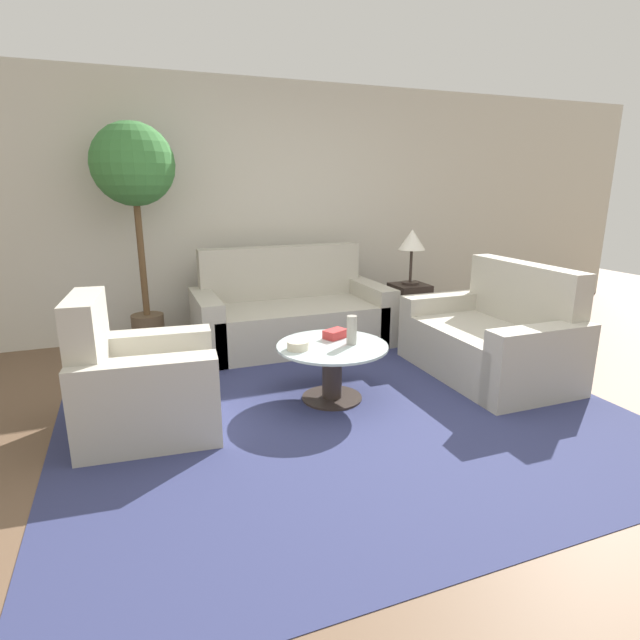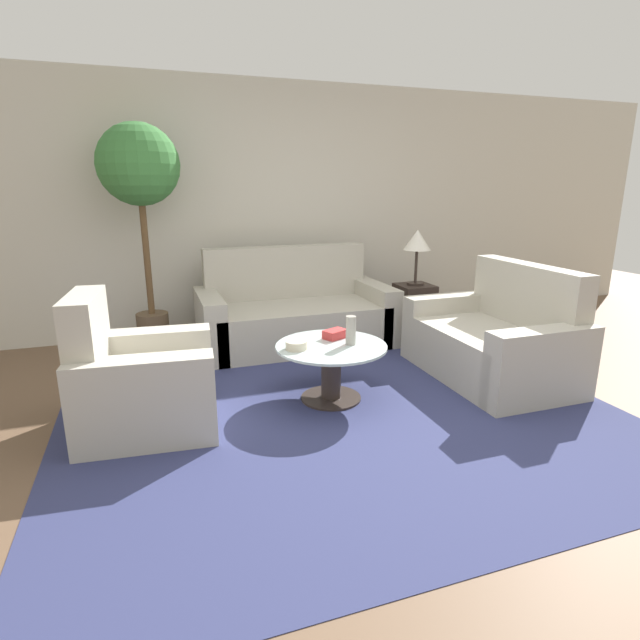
{
  "view_description": "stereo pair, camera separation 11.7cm",
  "coord_description": "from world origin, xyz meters",
  "views": [
    {
      "loc": [
        -1.44,
        -2.53,
        1.55
      ],
      "look_at": [
        -0.12,
        0.91,
        0.55
      ],
      "focal_mm": 28.0,
      "sensor_mm": 36.0,
      "label": 1
    },
    {
      "loc": [
        -1.33,
        -2.57,
        1.55
      ],
      "look_at": [
        -0.12,
        0.91,
        0.55
      ],
      "focal_mm": 28.0,
      "sensor_mm": 36.0,
      "label": 2
    }
  ],
  "objects": [
    {
      "name": "potted_plant",
      "position": [
        -1.33,
        2.34,
        1.6
      ],
      "size": [
        0.73,
        0.73,
        2.09
      ],
      "color": "brown",
      "rests_on": "ground_plane"
    },
    {
      "name": "table_lamp",
      "position": [
        1.33,
        2.0,
        0.98
      ],
      "size": [
        0.28,
        0.28,
        0.58
      ],
      "color": "#332823",
      "rests_on": "side_table"
    },
    {
      "name": "wall_back",
      "position": [
        0.0,
        2.81,
        1.3
      ],
      "size": [
        10.0,
        0.06,
        2.6
      ],
      "color": "beige",
      "rests_on": "ground_plane"
    },
    {
      "name": "book_stack",
      "position": [
        -0.03,
        0.81,
        0.46
      ],
      "size": [
        0.2,
        0.17,
        0.07
      ],
      "rotation": [
        0.0,
        0.0,
        0.43
      ],
      "color": "#BC3333",
      "rests_on": "coffee_table"
    },
    {
      "name": "rug",
      "position": [
        -0.12,
        0.66,
        0.0
      ],
      "size": [
        3.78,
        3.69,
        0.01
      ],
      "color": "navy",
      "rests_on": "ground_plane"
    },
    {
      "name": "ground_plane",
      "position": [
        0.0,
        0.0,
        0.0
      ],
      "size": [
        14.0,
        14.0,
        0.0
      ],
      "primitive_type": "plane",
      "color": "brown"
    },
    {
      "name": "sofa_main",
      "position": [
        0.01,
        2.09,
        0.29
      ],
      "size": [
        1.87,
        0.91,
        0.95
      ],
      "color": "#B2AD9E",
      "rests_on": "ground_plane"
    },
    {
      "name": "loveseat",
      "position": [
        1.35,
        0.67,
        0.29
      ],
      "size": [
        0.88,
        1.39,
        0.93
      ],
      "rotation": [
        0.0,
        0.0,
        -1.58
      ],
      "color": "#B2AD9E",
      "rests_on": "ground_plane"
    },
    {
      "name": "bowl",
      "position": [
        -0.39,
        0.65,
        0.46
      ],
      "size": [
        0.15,
        0.15,
        0.06
      ],
      "color": "beige",
      "rests_on": "coffee_table"
    },
    {
      "name": "armchair",
      "position": [
        -1.46,
        0.67,
        0.29
      ],
      "size": [
        0.91,
        0.87,
        0.91
      ],
      "rotation": [
        0.0,
        0.0,
        1.48
      ],
      "color": "#B2AD9E",
      "rests_on": "ground_plane"
    },
    {
      "name": "coffee_table",
      "position": [
        -0.12,
        0.66,
        0.28
      ],
      "size": [
        0.81,
        0.81,
        0.43
      ],
      "color": "#332823",
      "rests_on": "ground_plane"
    },
    {
      "name": "vase",
      "position": [
        0.02,
        0.62,
        0.53
      ],
      "size": [
        0.07,
        0.07,
        0.21
      ],
      "color": "#9E998E",
      "rests_on": "coffee_table"
    },
    {
      "name": "side_table",
      "position": [
        1.33,
        2.0,
        0.26
      ],
      "size": [
        0.36,
        0.36,
        0.53
      ],
      "color": "#332823",
      "rests_on": "ground_plane"
    }
  ]
}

